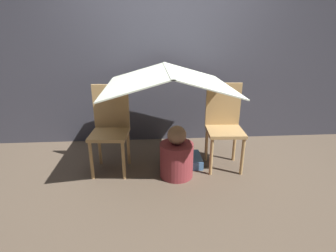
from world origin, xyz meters
The scene contains 7 objects.
ground_plane centered at (0.00, 0.00, 0.00)m, with size 8.80×8.80×0.00m, color brown.
wall_back centered at (0.00, 1.15, 1.25)m, with size 7.00×0.05×2.50m.
chair_left centered at (-0.63, 0.32, 0.52)m, with size 0.42×0.42×0.95m.
chair_right centered at (0.64, 0.32, 0.52)m, with size 0.41×0.41×0.95m.
sheet_canopy centered at (0.00, 0.24, 1.04)m, with size 1.27×1.21×0.19m.
person_front centered at (0.08, 0.09, 0.23)m, with size 0.36×0.36×0.57m.
floor_cushion centered at (0.18, 0.34, 0.05)m, with size 0.43×0.35×0.10m.
Camera 1 is at (-0.19, -2.40, 1.49)m, focal length 28.00 mm.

